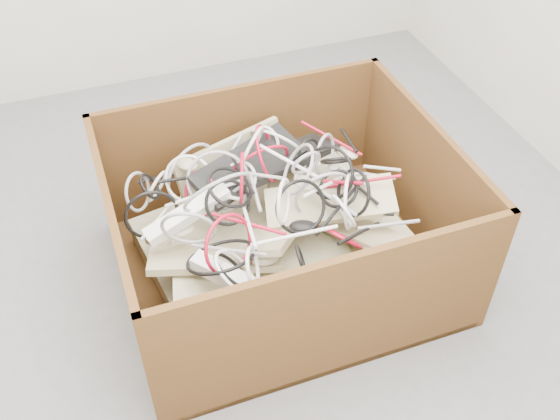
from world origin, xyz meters
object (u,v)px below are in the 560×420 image
object	(u,v)px
cardboard_box	(278,246)
power_strip_right	(235,280)
vga_plug	(366,195)
power_strip_left	(187,214)

from	to	relation	value
cardboard_box	power_strip_right	world-z (taller)	cardboard_box
cardboard_box	power_strip_right	bearing A→B (deg)	-132.33
cardboard_box	power_strip_right	xyz separation A→B (m)	(-0.23, -0.25, 0.18)
vga_plug	power_strip_right	bearing A→B (deg)	-123.81
cardboard_box	vga_plug	size ratio (longest dim) A/B	25.55
cardboard_box	power_strip_right	size ratio (longest dim) A/B	3.82
power_strip_left	power_strip_right	distance (m)	0.30
cardboard_box	vga_plug	bearing A→B (deg)	-8.67
vga_plug	power_strip_left	bearing A→B (deg)	-151.53
power_strip_left	power_strip_right	world-z (taller)	power_strip_left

